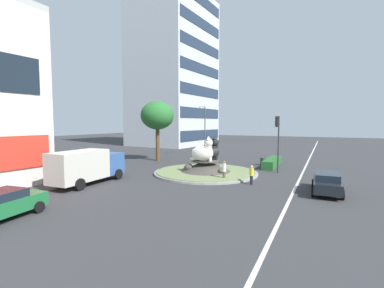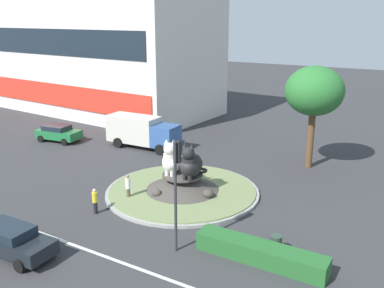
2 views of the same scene
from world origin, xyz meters
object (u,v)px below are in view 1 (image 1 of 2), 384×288
(sedan_on_far_lane, at_px, (2,204))
(streetlight_arm, at_px, (204,127))
(cat_statue_white, at_px, (204,152))
(litter_bin, at_px, (263,161))
(broadleaf_tree_behind_island, at_px, (157,116))
(delivery_box_truck, at_px, (87,166))
(pedestrian_white_shirt, at_px, (224,170))
(hatchback_near_shophouse, at_px, (327,182))
(office_tower, at_px, (174,72))
(cat_statue_black, at_px, (210,151))
(traffic_light_mast, at_px, (277,134))
(pedestrian_yellow_shirt, at_px, (252,174))

(sedan_on_far_lane, bearing_deg, streetlight_arm, -4.75)
(cat_statue_white, height_order, litter_bin, cat_statue_white)
(broadleaf_tree_behind_island, relative_size, delivery_box_truck, 1.15)
(pedestrian_white_shirt, distance_m, hatchback_near_shophouse, 8.00)
(office_tower, height_order, streetlight_arm, office_tower)
(cat_statue_white, relative_size, delivery_box_truck, 0.37)
(broadleaf_tree_behind_island, xyz_separation_m, streetlight_arm, (7.54, -3.39, -1.55))
(cat_statue_white, xyz_separation_m, streetlight_arm, (13.95, 5.99, 2.13))
(sedan_on_far_lane, bearing_deg, cat_statue_black, -22.59)
(traffic_light_mast, relative_size, pedestrian_white_shirt, 3.30)
(pedestrian_white_shirt, bearing_deg, sedan_on_far_lane, 134.46)
(cat_statue_white, distance_m, office_tower, 39.66)
(traffic_light_mast, bearing_deg, delivery_box_truck, 40.24)
(office_tower, bearing_deg, pedestrian_yellow_shirt, -137.63)
(pedestrian_white_shirt, bearing_deg, hatchback_near_shophouse, -114.48)
(traffic_light_mast, height_order, litter_bin, traffic_light_mast)
(broadleaf_tree_behind_island, distance_m, delivery_box_truck, 15.06)
(broadleaf_tree_behind_island, height_order, streetlight_arm, broadleaf_tree_behind_island)
(pedestrian_white_shirt, relative_size, hatchback_near_shophouse, 0.37)
(streetlight_arm, relative_size, pedestrian_white_shirt, 4.33)
(streetlight_arm, bearing_deg, hatchback_near_shophouse, 39.06)
(cat_statue_white, xyz_separation_m, office_tower, (30.69, 20.76, 14.13))
(pedestrian_yellow_shirt, xyz_separation_m, litter_bin, (10.68, 1.31, -0.37))
(cat_statue_black, height_order, delivery_box_truck, cat_statue_black)
(pedestrian_yellow_shirt, height_order, hatchback_near_shophouse, pedestrian_yellow_shirt)
(pedestrian_yellow_shirt, height_order, pedestrian_white_shirt, pedestrian_white_shirt)
(cat_statue_white, bearing_deg, cat_statue_black, 72.13)
(streetlight_arm, distance_m, pedestrian_white_shirt, 18.15)
(cat_statue_black, bearing_deg, sedan_on_far_lane, -113.92)
(litter_bin, bearing_deg, traffic_light_mast, -152.27)
(litter_bin, bearing_deg, delivery_box_truck, 146.75)
(cat_statue_white, distance_m, pedestrian_yellow_shirt, 5.72)
(streetlight_arm, bearing_deg, broadleaf_tree_behind_island, -30.48)
(hatchback_near_shophouse, xyz_separation_m, litter_bin, (11.03, 6.77, -0.34))
(broadleaf_tree_behind_island, xyz_separation_m, pedestrian_white_shirt, (-8.05, -12.03, -4.97))
(pedestrian_yellow_shirt, bearing_deg, sedan_on_far_lane, 24.22)
(pedestrian_yellow_shirt, distance_m, litter_bin, 10.76)
(office_tower, xyz_separation_m, sedan_on_far_lane, (-46.42, -16.24, -15.53))
(cat_statue_white, distance_m, pedestrian_white_shirt, 3.37)
(traffic_light_mast, distance_m, pedestrian_yellow_shirt, 7.12)
(traffic_light_mast, bearing_deg, sedan_on_far_lane, 59.44)
(cat_statue_white, distance_m, cat_statue_black, 1.46)
(cat_statue_white, xyz_separation_m, pedestrian_yellow_shirt, (-2.10, -5.14, -1.38))
(cat_statue_black, bearing_deg, streetlight_arm, 107.02)
(cat_statue_white, bearing_deg, litter_bin, 51.46)
(pedestrian_yellow_shirt, relative_size, pedestrian_white_shirt, 0.91)
(cat_statue_black, distance_m, streetlight_arm, 14.06)
(hatchback_near_shophouse, bearing_deg, office_tower, 41.24)
(broadleaf_tree_behind_island, relative_size, pedestrian_yellow_shirt, 5.00)
(cat_statue_black, relative_size, office_tower, 0.08)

